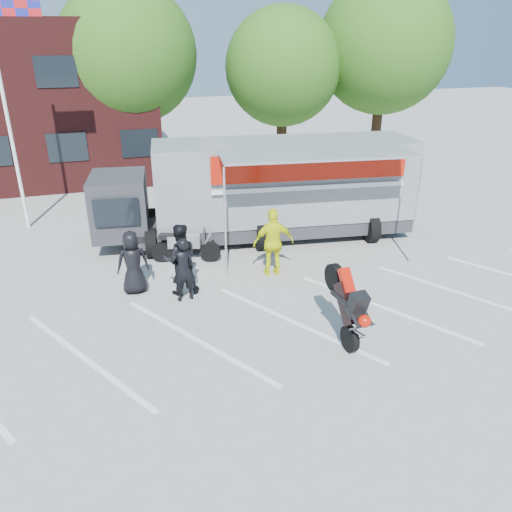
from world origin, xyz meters
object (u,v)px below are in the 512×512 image
spectator_leather_a (133,263)px  tree_left (128,54)px  tree_right (384,46)px  transporter_truck (269,237)px  flagpole (9,78)px  spectator_leather_b (183,269)px  parked_motorcycle (187,261)px  stunt_bike_rider (334,336)px  spectator_hivis (273,243)px  tree_mid (283,68)px  spectator_leather_c (180,259)px

spectator_leather_a → tree_left: bearing=-98.5°
tree_right → transporter_truck: 13.15m
flagpole → tree_left: bearing=54.7°
tree_left → spectator_leather_b: (-0.10, -13.05, -4.71)m
tree_right → parked_motorcycle: size_ratio=4.31×
transporter_truck → spectator_leather_b: 5.04m
spectator_leather_a → stunt_bike_rider: bearing=136.6°
flagpole → spectator_hivis: 10.16m
parked_motorcycle → spectator_leather_b: 2.55m
tree_right → stunt_bike_rider: size_ratio=4.69×
tree_left → transporter_truck: size_ratio=0.85×
tree_right → spectator_leather_b: tree_right is taller
flagpole → spectator_hivis: size_ratio=4.06×
tree_left → stunt_bike_rider: bearing=-79.8°
tree_mid → spectator_leather_c: tree_mid is taller
flagpole → spectator_leather_c: bearing=-58.1°
flagpole → tree_mid: size_ratio=1.04×
tree_right → spectator_leather_a: size_ratio=5.32×
spectator_hivis → stunt_bike_rider: bearing=99.6°
stunt_bike_rider → spectator_leather_a: (-4.13, 3.57, 0.86)m
parked_motorcycle → spectator_leather_c: 2.23m
flagpole → spectator_hivis: flagpole is taller
transporter_truck → tree_right: bearing=50.5°
transporter_truck → spectator_leather_c: spectator_leather_c is taller
spectator_leather_b → spectator_leather_c: spectator_leather_c is taller
spectator_hivis → tree_left: bearing=-73.0°
transporter_truck → spectator_leather_b: bearing=-127.8°
tree_right → stunt_bike_rider: tree_right is taller
spectator_hivis → parked_motorcycle: bearing=-31.5°
transporter_truck → flagpole: bearing=162.5°
flagpole → tree_mid: 12.31m
tree_right → flagpole: bearing=-164.5°
tree_right → transporter_truck: tree_right is taller
tree_mid → stunt_bike_rider: (-4.15, -14.81, -4.94)m
stunt_bike_rider → spectator_hivis: spectator_hivis is taller
spectator_leather_b → transporter_truck: bearing=-144.0°
tree_left → parked_motorcycle: bearing=-88.0°
tree_left → spectator_hivis: (2.58, -12.34, -4.58)m
tree_right → spectator_leather_c: size_ratio=4.71×
parked_motorcycle → spectator_hivis: spectator_hivis is taller
tree_right → tree_left: bearing=172.9°
spectator_leather_b → spectator_leather_c: 0.42m
spectator_leather_a → spectator_leather_b: same height
tree_right → spectator_leather_a: 17.80m
transporter_truck → spectator_hivis: bearing=-99.3°
spectator_hivis → spectator_leather_c: bearing=11.7°
transporter_truck → spectator_leather_b: spectator_leather_b is taller
transporter_truck → spectator_leather_a: bearing=-142.9°
spectator_leather_a → spectator_leather_c: (1.18, -0.41, 0.11)m
tree_right → spectator_leather_a: bearing=-141.0°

